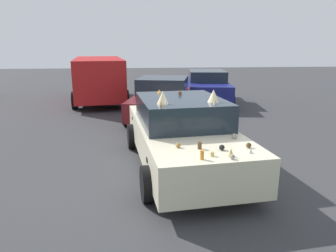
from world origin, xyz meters
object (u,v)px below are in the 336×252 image
art_car_decorated (182,133)px  parked_sedan_behind_right (207,87)px  parked_van_row_back_far (99,77)px  parked_sedan_far_left (162,98)px

art_car_decorated → parked_sedan_behind_right: bearing=157.6°
parked_sedan_behind_right → art_car_decorated: bearing=-9.3°
art_car_decorated → parked_van_row_back_far: (8.21, 2.65, 0.38)m
parked_van_row_back_far → art_car_decorated: bearing=10.6°
art_car_decorated → parked_sedan_far_left: (4.64, 0.05, -0.03)m
parked_van_row_back_far → parked_sedan_far_left: (-3.58, -2.60, -0.42)m
parked_van_row_back_far → parked_sedan_far_left: 4.44m
parked_van_row_back_far → parked_sedan_behind_right: size_ratio=1.19×
art_car_decorated → parked_van_row_back_far: size_ratio=0.87×
parked_sedan_far_left → parked_sedan_behind_right: parked_sedan_behind_right is taller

